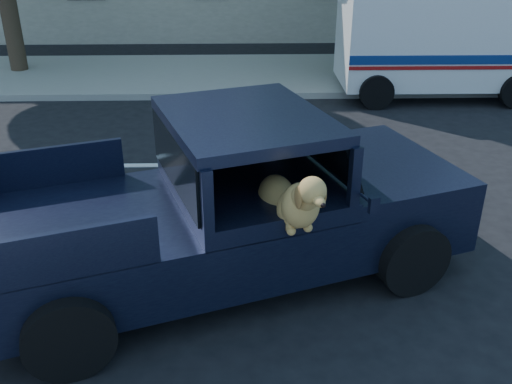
# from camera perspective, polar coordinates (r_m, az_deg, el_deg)

# --- Properties ---
(ground) EXTENTS (120.00, 120.00, 0.00)m
(ground) POSITION_cam_1_polar(r_m,az_deg,el_deg) (7.11, -16.87, -8.50)
(ground) COLOR black
(ground) RESTS_ON ground
(far_sidewalk) EXTENTS (60.00, 4.00, 0.15)m
(far_sidewalk) POSITION_cam_1_polar(r_m,az_deg,el_deg) (15.43, -8.71, 11.50)
(far_sidewalk) COLOR gray
(far_sidewalk) RESTS_ON ground
(lane_stripes) EXTENTS (21.60, 0.14, 0.01)m
(lane_stripes) POSITION_cam_1_polar(r_m,az_deg,el_deg) (9.83, -0.77, 2.79)
(lane_stripes) COLOR silver
(lane_stripes) RESTS_ON ground
(pickup_truck) EXTENTS (5.89, 3.81, 1.97)m
(pickup_truck) POSITION_cam_1_polar(r_m,az_deg,el_deg) (6.57, -3.81, -3.46)
(pickup_truck) COLOR black
(pickup_truck) RESTS_ON ground
(mail_truck) EXTENTS (4.52, 2.32, 2.47)m
(mail_truck) POSITION_cam_1_polar(r_m,az_deg,el_deg) (14.11, 17.39, 13.46)
(mail_truck) COLOR silver
(mail_truck) RESTS_ON ground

